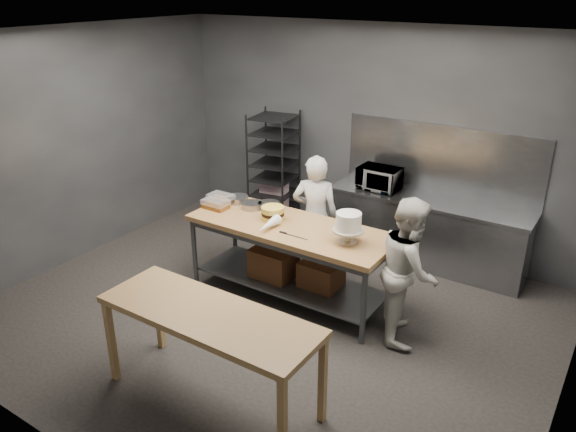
# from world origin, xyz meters

# --- Properties ---
(ground) EXTENTS (6.00, 6.00, 0.00)m
(ground) POSITION_xyz_m (0.00, 0.00, 0.00)
(ground) COLOR black
(ground) RESTS_ON ground
(back_wall) EXTENTS (6.00, 0.04, 3.00)m
(back_wall) POSITION_xyz_m (0.00, 2.50, 1.50)
(back_wall) COLOR #4C4F54
(back_wall) RESTS_ON ground
(work_table) EXTENTS (2.40, 0.90, 0.92)m
(work_table) POSITION_xyz_m (0.00, 0.50, 0.57)
(work_table) COLOR olive
(work_table) RESTS_ON ground
(near_counter) EXTENTS (2.00, 0.70, 0.90)m
(near_counter) POSITION_xyz_m (0.39, -1.38, 0.81)
(near_counter) COLOR #9F7341
(near_counter) RESTS_ON ground
(back_counter) EXTENTS (2.60, 0.60, 0.90)m
(back_counter) POSITION_xyz_m (1.00, 2.18, 0.45)
(back_counter) COLOR slate
(back_counter) RESTS_ON ground
(splashback_panel) EXTENTS (2.60, 0.02, 0.90)m
(splashback_panel) POSITION_xyz_m (1.00, 2.48, 1.35)
(splashback_panel) COLOR slate
(splashback_panel) RESTS_ON back_counter
(speed_rack) EXTENTS (0.69, 0.73, 1.75)m
(speed_rack) POSITION_xyz_m (-1.35, 2.10, 0.86)
(speed_rack) COLOR black
(speed_rack) RESTS_ON ground
(chef_behind) EXTENTS (0.67, 0.55, 1.57)m
(chef_behind) POSITION_xyz_m (-0.06, 1.12, 0.79)
(chef_behind) COLOR silver
(chef_behind) RESTS_ON ground
(chef_right) EXTENTS (0.83, 0.92, 1.54)m
(chef_right) POSITION_xyz_m (1.43, 0.50, 0.77)
(chef_right) COLOR beige
(chef_right) RESTS_ON ground
(microwave) EXTENTS (0.54, 0.37, 0.30)m
(microwave) POSITION_xyz_m (0.30, 2.18, 1.05)
(microwave) COLOR black
(microwave) RESTS_ON back_counter
(frosted_cake_stand) EXTENTS (0.34, 0.34, 0.34)m
(frosted_cake_stand) POSITION_xyz_m (0.75, 0.43, 1.14)
(frosted_cake_stand) COLOR #B1A68D
(frosted_cake_stand) RESTS_ON work_table
(layer_cake) EXTENTS (0.26, 0.26, 0.16)m
(layer_cake) POSITION_xyz_m (-0.27, 0.51, 1.00)
(layer_cake) COLOR #F9DE4F
(layer_cake) RESTS_ON work_table
(cake_pans) EXTENTS (0.72, 0.37, 0.07)m
(cake_pans) POSITION_xyz_m (-0.71, 0.72, 0.96)
(cake_pans) COLOR gray
(cake_pans) RESTS_ON work_table
(piping_bag) EXTENTS (0.14, 0.39, 0.12)m
(piping_bag) POSITION_xyz_m (-0.14, 0.24, 0.98)
(piping_bag) COLOR white
(piping_bag) RESTS_ON work_table
(offset_spatula) EXTENTS (0.36, 0.02, 0.02)m
(offset_spatula) POSITION_xyz_m (0.13, 0.26, 0.93)
(offset_spatula) COLOR slate
(offset_spatula) RESTS_ON work_table
(pastry_clamshells) EXTENTS (0.37, 0.38, 0.11)m
(pastry_clamshells) POSITION_xyz_m (-1.08, 0.50, 0.98)
(pastry_clamshells) COLOR #965C1E
(pastry_clamshells) RESTS_ON work_table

